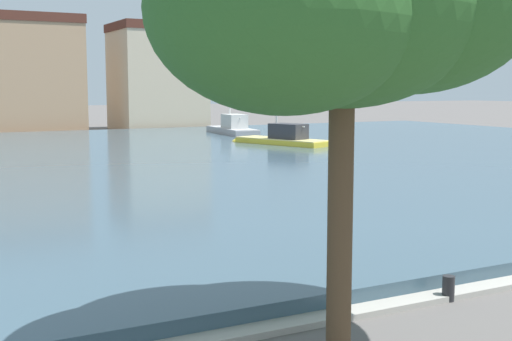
{
  "coord_description": "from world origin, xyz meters",
  "views": [
    {
      "loc": [
        -4.95,
        -1.37,
        4.16
      ],
      "look_at": [
        2.44,
        12.6,
        2.2
      ],
      "focal_mm": 47.49,
      "sensor_mm": 36.0,
      "label": 1
    }
  ],
  "objects_px": {
    "shade_tree": "(348,3)",
    "sailboat_grey": "(230,130)",
    "sailboat_yellow": "(277,141)",
    "mooring_bollard": "(448,288)"
  },
  "relations": [
    {
      "from": "shade_tree",
      "to": "mooring_bollard",
      "type": "xyz_separation_m",
      "value": [
        3.49,
        1.4,
        -5.1
      ]
    },
    {
      "from": "shade_tree",
      "to": "sailboat_grey",
      "type": "bearing_deg",
      "value": 66.53
    },
    {
      "from": "sailboat_grey",
      "to": "shade_tree",
      "type": "bearing_deg",
      "value": -113.47
    },
    {
      "from": "mooring_bollard",
      "to": "sailboat_yellow",
      "type": "bearing_deg",
      "value": 66.41
    },
    {
      "from": "shade_tree",
      "to": "mooring_bollard",
      "type": "distance_m",
      "value": 6.34
    },
    {
      "from": "sailboat_yellow",
      "to": "shade_tree",
      "type": "distance_m",
      "value": 34.95
    },
    {
      "from": "sailboat_yellow",
      "to": "mooring_bollard",
      "type": "distance_m",
      "value": 31.84
    },
    {
      "from": "sailboat_grey",
      "to": "mooring_bollard",
      "type": "bearing_deg",
      "value": -109.87
    },
    {
      "from": "mooring_bollard",
      "to": "shade_tree",
      "type": "bearing_deg",
      "value": -158.13
    },
    {
      "from": "sailboat_yellow",
      "to": "shade_tree",
      "type": "relative_size",
      "value": 1.14
    }
  ]
}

